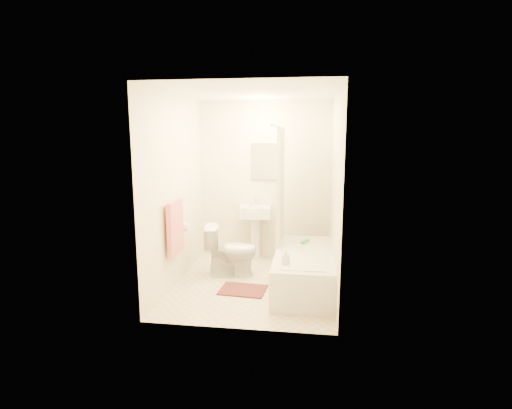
# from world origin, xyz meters

# --- Properties ---
(floor) EXTENTS (2.40, 2.40, 0.00)m
(floor) POSITION_xyz_m (0.00, 0.00, 0.00)
(floor) COLOR beige
(floor) RESTS_ON ground
(ceiling) EXTENTS (2.40, 2.40, 0.00)m
(ceiling) POSITION_xyz_m (0.00, 0.00, 2.40)
(ceiling) COLOR white
(ceiling) RESTS_ON ground
(wall_back) EXTENTS (2.00, 0.02, 2.40)m
(wall_back) POSITION_xyz_m (0.00, 1.20, 1.20)
(wall_back) COLOR beige
(wall_back) RESTS_ON ground
(wall_left) EXTENTS (0.02, 2.40, 2.40)m
(wall_left) POSITION_xyz_m (-1.00, 0.00, 1.20)
(wall_left) COLOR beige
(wall_left) RESTS_ON ground
(wall_right) EXTENTS (0.02, 2.40, 2.40)m
(wall_right) POSITION_xyz_m (1.00, 0.00, 1.20)
(wall_right) COLOR beige
(wall_right) RESTS_ON ground
(mirror) EXTENTS (0.40, 0.03, 0.55)m
(mirror) POSITION_xyz_m (0.00, 1.18, 1.50)
(mirror) COLOR white
(mirror) RESTS_ON wall_back
(curtain_rod) EXTENTS (0.03, 1.70, 0.03)m
(curtain_rod) POSITION_xyz_m (0.30, 0.10, 2.00)
(curtain_rod) COLOR silver
(curtain_rod) RESTS_ON wall_back
(shower_curtain) EXTENTS (0.04, 0.80, 1.55)m
(shower_curtain) POSITION_xyz_m (0.30, 0.50, 1.22)
(shower_curtain) COLOR silver
(shower_curtain) RESTS_ON curtain_rod
(towel_bar) EXTENTS (0.02, 0.60, 0.02)m
(towel_bar) POSITION_xyz_m (-0.96, -0.25, 1.10)
(towel_bar) COLOR silver
(towel_bar) RESTS_ON wall_left
(towel) EXTENTS (0.06, 0.45, 0.66)m
(towel) POSITION_xyz_m (-0.93, -0.25, 0.78)
(towel) COLOR #CC7266
(towel) RESTS_ON towel_bar
(toilet_paper) EXTENTS (0.11, 0.12, 0.12)m
(toilet_paper) POSITION_xyz_m (-0.93, 0.12, 0.70)
(toilet_paper) COLOR white
(toilet_paper) RESTS_ON wall_left
(toilet) EXTENTS (0.75, 0.48, 0.69)m
(toilet) POSITION_xyz_m (-0.35, 0.30, 0.34)
(toilet) COLOR white
(toilet) RESTS_ON floor
(sink) EXTENTS (0.49, 0.41, 0.90)m
(sink) POSITION_xyz_m (-0.12, 1.06, 0.45)
(sink) COLOR white
(sink) RESTS_ON floor
(bathtub) EXTENTS (0.71, 1.63, 0.46)m
(bathtub) POSITION_xyz_m (0.64, -0.01, 0.23)
(bathtub) COLOR silver
(bathtub) RESTS_ON floor
(bath_mat) EXTENTS (0.59, 0.46, 0.02)m
(bath_mat) POSITION_xyz_m (-0.10, -0.23, 0.01)
(bath_mat) COLOR #4B251A
(bath_mat) RESTS_ON floor
(soap_bottle) EXTENTS (0.09, 0.09, 0.17)m
(soap_bottle) POSITION_xyz_m (0.45, -0.52, 0.54)
(soap_bottle) COLOR silver
(soap_bottle) RESTS_ON bathtub
(scrub_brush) EXTENTS (0.11, 0.20, 0.04)m
(scrub_brush) POSITION_xyz_m (0.64, 0.41, 0.48)
(scrub_brush) COLOR green
(scrub_brush) RESTS_ON bathtub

